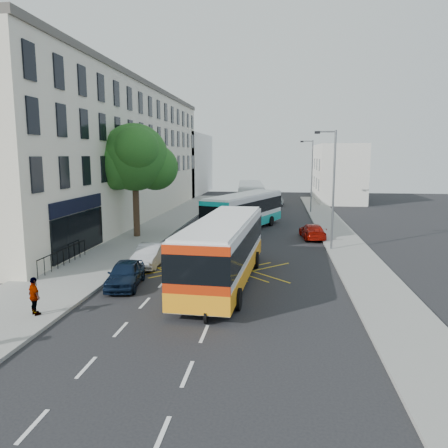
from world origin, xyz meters
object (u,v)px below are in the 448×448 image
(motorbike, at_px, (209,298))
(distant_car_silver, at_px, (278,200))
(lamp_near, at_px, (332,184))
(parked_car_blue, at_px, (125,274))
(lamp_far, at_px, (311,172))
(bus_far, at_px, (251,197))
(parked_car_silver, at_px, (150,255))
(distant_car_grey, at_px, (265,201))
(street_tree, at_px, (134,158))
(pedestrian_far, at_px, (34,296))
(bus_near, at_px, (223,249))
(red_hatchback, at_px, (312,231))
(bus_mid, at_px, (244,211))

(motorbike, relative_size, distant_car_silver, 0.50)
(lamp_near, xyz_separation_m, parked_car_blue, (-11.10, -9.70, -3.97))
(lamp_far, bearing_deg, bus_far, -178.18)
(parked_car_silver, relative_size, distant_car_silver, 1.00)
(parked_car_silver, relative_size, distant_car_grey, 0.92)
(street_tree, distance_m, distant_car_silver, 27.27)
(parked_car_blue, xyz_separation_m, pedestrian_far, (-2.10, -4.63, 0.29))
(lamp_far, distance_m, distant_car_silver, 9.03)
(lamp_near, height_order, bus_near, lamp_near)
(bus_near, height_order, parked_car_silver, bus_near)
(parked_car_blue, bearing_deg, distant_car_grey, 73.92)
(parked_car_silver, bearing_deg, street_tree, 112.69)
(lamp_far, xyz_separation_m, parked_car_blue, (-11.10, -29.70, -3.97))
(red_hatchback, xyz_separation_m, pedestrian_far, (-12.33, -18.66, 0.34))
(street_tree, relative_size, distant_car_grey, 2.07)
(parked_car_blue, height_order, distant_car_grey, parked_car_blue)
(distant_car_silver, bearing_deg, distant_car_grey, -3.58)
(bus_far, relative_size, parked_car_silver, 3.10)
(motorbike, bearing_deg, bus_far, 91.34)
(parked_car_blue, relative_size, distant_car_grey, 0.89)
(bus_far, relative_size, distant_car_silver, 3.09)
(lamp_far, xyz_separation_m, distant_car_silver, (-3.66, 7.25, -3.95))
(lamp_far, distance_m, pedestrian_far, 36.96)
(lamp_near, bearing_deg, bus_near, -127.04)
(lamp_far, bearing_deg, street_tree, -130.81)
(bus_mid, height_order, pedestrian_far, bus_mid)
(lamp_near, xyz_separation_m, motorbike, (-6.28, -13.34, -3.81))
(lamp_far, relative_size, bus_mid, 0.70)
(lamp_far, bearing_deg, pedestrian_far, -111.02)
(bus_near, bearing_deg, parked_car_silver, 152.45)
(lamp_far, height_order, parked_car_silver, lamp_far)
(lamp_far, distance_m, motorbike, 34.14)
(lamp_far, relative_size, motorbike, 4.12)
(bus_far, xyz_separation_m, parked_car_blue, (-4.37, -29.48, -1.12))
(bus_far, bearing_deg, parked_car_silver, -104.22)
(red_hatchback, bearing_deg, parked_car_silver, 37.97)
(pedestrian_far, bearing_deg, motorbike, -134.10)
(motorbike, height_order, parked_car_silver, motorbike)
(parked_car_silver, height_order, distant_car_grey, parked_car_silver)
(street_tree, height_order, bus_near, street_tree)
(bus_far, height_order, parked_car_silver, bus_far)
(bus_mid, bearing_deg, lamp_near, -29.48)
(motorbike, bearing_deg, parked_car_silver, 122.14)
(bus_near, relative_size, motorbike, 6.10)
(distant_car_silver, relative_size, pedestrian_far, 2.50)
(parked_car_blue, bearing_deg, bus_near, 8.32)
(lamp_far, relative_size, pedestrian_far, 5.11)
(parked_car_silver, bearing_deg, bus_near, -31.25)
(street_tree, bearing_deg, distant_car_grey, 69.02)
(bus_mid, relative_size, parked_car_blue, 3.02)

